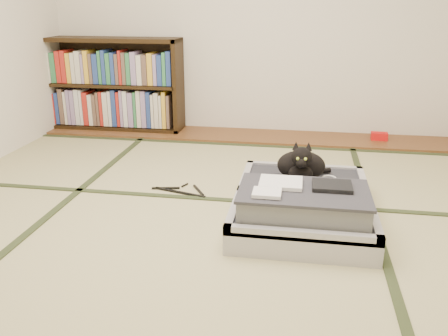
# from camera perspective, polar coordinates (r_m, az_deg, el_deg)

# --- Properties ---
(floor) EXTENTS (4.50, 4.50, 0.00)m
(floor) POSITION_cam_1_polar(r_m,az_deg,el_deg) (2.86, -2.17, -7.01)
(floor) COLOR tan
(floor) RESTS_ON ground
(wood_strip) EXTENTS (4.00, 0.50, 0.02)m
(wood_strip) POSITION_cam_1_polar(r_m,az_deg,el_deg) (4.70, 2.73, 3.91)
(wood_strip) COLOR brown
(wood_strip) RESTS_ON ground
(red_item) EXTENTS (0.15, 0.10, 0.07)m
(red_item) POSITION_cam_1_polar(r_m,az_deg,el_deg) (4.75, 18.17, 3.66)
(red_item) COLOR red
(red_item) RESTS_ON wood_strip
(tatami_borders) EXTENTS (4.00, 4.50, 0.01)m
(tatami_borders) POSITION_cam_1_polar(r_m,az_deg,el_deg) (3.29, -0.44, -3.16)
(tatami_borders) COLOR #2D381E
(tatami_borders) RESTS_ON ground
(bookcase) EXTENTS (1.43, 0.33, 0.92)m
(bookcase) POSITION_cam_1_polar(r_m,az_deg,el_deg) (5.02, -13.29, 9.58)
(bookcase) COLOR black
(bookcase) RESTS_ON wood_strip
(suitcase) EXTENTS (0.81, 1.08, 0.32)m
(suitcase) POSITION_cam_1_polar(r_m,az_deg,el_deg) (2.90, 9.43, -4.34)
(suitcase) COLOR #A6A5AA
(suitcase) RESTS_ON floor
(cat) EXTENTS (0.36, 0.36, 0.29)m
(cat) POSITION_cam_1_polar(r_m,az_deg,el_deg) (3.12, 9.29, 0.35)
(cat) COLOR black
(cat) RESTS_ON suitcase
(cable_coil) EXTENTS (0.11, 0.11, 0.03)m
(cable_coil) POSITION_cam_1_polar(r_m,az_deg,el_deg) (3.18, 12.46, -1.31)
(cable_coil) COLOR white
(cable_coil) RESTS_ON suitcase
(hanger) EXTENTS (0.41, 0.24, 0.01)m
(hanger) POSITION_cam_1_polar(r_m,az_deg,el_deg) (3.36, -5.19, -2.73)
(hanger) COLOR black
(hanger) RESTS_ON floor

